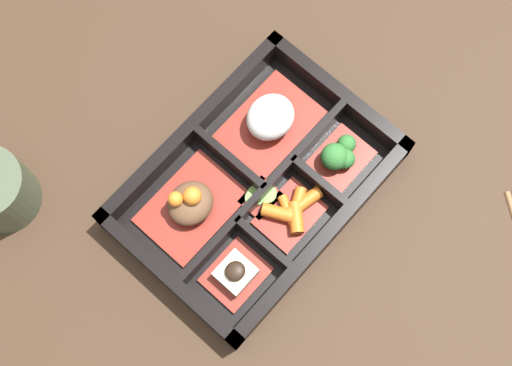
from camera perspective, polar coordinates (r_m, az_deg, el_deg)
ground_plane at (r=0.79m, az=-0.00°, el=-0.51°), size 3.00×3.00×0.00m
bento_base at (r=0.79m, az=-0.00°, el=-0.41°), size 0.29×0.20×0.01m
bento_rim at (r=0.77m, az=0.17°, el=-0.25°), size 0.29×0.20×0.04m
bowl_stew at (r=0.77m, az=-5.27°, el=-1.69°), size 0.11×0.08×0.05m
bowl_rice at (r=0.79m, az=1.16°, el=5.12°), size 0.11×0.08×0.05m
bowl_tofu at (r=0.75m, az=-1.64°, el=-7.25°), size 0.06×0.05×0.03m
bowl_carrots at (r=0.77m, az=2.87°, el=-2.33°), size 0.08×0.06×0.02m
bowl_greens at (r=0.79m, az=6.71°, el=2.18°), size 0.06×0.05×0.04m
bowl_pickles at (r=0.78m, az=0.34°, el=-1.10°), size 0.04×0.03×0.01m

